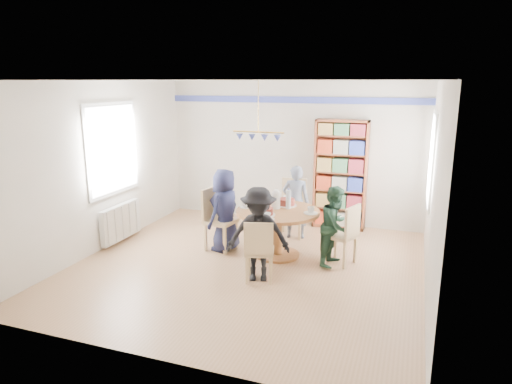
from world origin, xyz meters
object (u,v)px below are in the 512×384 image
at_px(radiator, 121,222).
at_px(chair_right, 346,232).
at_px(chair_left, 216,216).
at_px(chair_far, 293,205).
at_px(person_far, 296,202).
at_px(person_left, 225,210).
at_px(person_near, 258,234).
at_px(bookshelf, 340,176).
at_px(dining_table, 278,222).
at_px(chair_near, 259,249).
at_px(person_right, 335,226).

height_order(radiator, chair_right, chair_right).
height_order(chair_left, chair_far, chair_left).
distance_m(chair_left, person_far, 1.44).
relative_size(person_left, person_near, 1.02).
relative_size(radiator, chair_far, 0.99).
height_order(radiator, bookshelf, bookshelf).
bearing_deg(chair_far, bookshelf, 44.90).
distance_m(person_far, bookshelf, 1.10).
height_order(person_far, person_near, person_near).
height_order(dining_table, bookshelf, bookshelf).
relative_size(person_left, person_far, 1.04).
xyz_separation_m(dining_table, person_near, (0.01, -0.95, 0.10)).
relative_size(person_left, bookshelf, 0.67).
xyz_separation_m(person_far, bookshelf, (0.62, 0.84, 0.35)).
height_order(person_left, bookshelf, bookshelf).
relative_size(chair_far, chair_near, 1.15).
relative_size(chair_left, person_far, 0.79).
xyz_separation_m(chair_left, chair_near, (1.08, -0.99, -0.07)).
xyz_separation_m(chair_near, bookshelf, (0.62, 2.79, 0.51)).
bearing_deg(person_left, radiator, -69.90).
relative_size(radiator, chair_left, 0.98).
xyz_separation_m(chair_left, chair_right, (2.09, 0.02, -0.05)).
xyz_separation_m(chair_near, person_right, (0.86, 0.98, 0.12)).
relative_size(dining_table, chair_far, 1.28).
bearing_deg(chair_right, person_near, -137.79).
height_order(dining_table, chair_left, chair_left).
bearing_deg(chair_near, dining_table, 92.52).
height_order(dining_table, person_near, person_near).
relative_size(chair_far, person_near, 0.77).
distance_m(chair_right, person_near, 1.42).
xyz_separation_m(chair_right, person_far, (-1.01, 0.94, 0.14)).
xyz_separation_m(dining_table, chair_left, (-1.04, -0.02, 0.00)).
xyz_separation_m(dining_table, person_right, (0.90, -0.03, 0.05)).
height_order(chair_near, person_far, person_far).
height_order(chair_right, person_left, person_left).
relative_size(dining_table, person_right, 1.08).
relative_size(chair_near, person_near, 0.67).
bearing_deg(dining_table, bookshelf, 69.55).
bearing_deg(chair_near, chair_left, 137.49).
distance_m(radiator, dining_table, 2.74).
distance_m(chair_left, chair_near, 1.47).
xyz_separation_m(radiator, chair_near, (2.76, -0.75, 0.14)).
bearing_deg(dining_table, person_left, -178.16).
distance_m(chair_far, person_right, 1.46).
relative_size(radiator, chair_right, 1.08).
bearing_deg(person_right, person_near, 145.66).
distance_m(radiator, chair_near, 2.87).
xyz_separation_m(chair_left, person_right, (1.94, -0.01, 0.04)).
distance_m(person_left, person_right, 1.79).
bearing_deg(chair_near, chair_far, 92.48).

